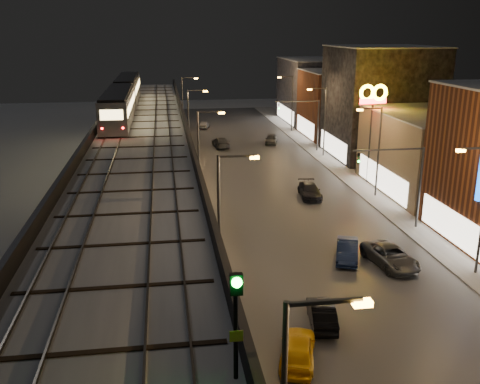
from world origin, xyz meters
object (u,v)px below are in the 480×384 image
car_taxi (298,350)px  car_mid_dark (221,143)px  car_onc_red (271,139)px  car_far_white (204,125)px  rail_signal (236,306)px  car_onc_white (310,191)px  car_near_white (322,315)px  car_onc_silver (347,251)px  subway_train (124,96)px  car_onc_dark (390,257)px

car_taxi → car_mid_dark: car_taxi is taller
car_taxi → car_onc_red: size_ratio=1.06×
car_far_white → car_mid_dark: bearing=106.8°
rail_signal → car_onc_white: size_ratio=0.70×
car_near_white → car_taxi: bearing=64.6°
car_onc_silver → car_onc_red: 41.22m
subway_train → car_near_white: 43.84m
car_near_white → car_onc_red: bearing=-89.5°
car_near_white → car_far_white: size_ratio=1.05×
car_onc_dark → car_onc_red: size_ratio=1.28×
car_near_white → car_mid_dark: size_ratio=0.83×
car_taxi → car_onc_silver: bearing=-102.5°
car_mid_dark → car_onc_red: car_mid_dark is taller
car_onc_dark → car_onc_silver: bearing=142.8°
car_taxi → car_mid_dark: size_ratio=0.90×
car_onc_white → car_onc_red: (1.38, 26.11, -0.01)m
car_near_white → car_mid_dark: bearing=-80.7°
rail_signal → car_mid_dark: (6.22, 61.42, -8.30)m
rail_signal → car_onc_red: 64.72m
car_mid_dark → car_far_white: 15.45m
car_mid_dark → car_onc_white: bearing=99.2°
car_onc_silver → car_taxi: bearing=-100.4°
car_mid_dark → car_onc_white: 25.62m
car_mid_dark → car_onc_dark: car_onc_dark is taller
car_onc_silver → car_onc_dark: (2.70, -1.44, 0.01)m
car_onc_dark → rail_signal: bearing=-133.7°
car_far_white → subway_train: bearing=75.7°
car_taxi → car_far_white: bearing=-73.5°
subway_train → car_taxi: (10.87, -44.43, -7.57)m
car_far_white → car_taxi: bearing=102.2°
car_mid_dark → car_onc_dark: 42.00m
car_mid_dark → car_onc_dark: size_ratio=0.92×
subway_train → car_onc_dark: size_ratio=6.74×
rail_signal → car_mid_dark: rail_signal is taller
car_near_white → car_mid_dark: 48.28m
rail_signal → car_onc_red: bearing=77.6°
subway_train → car_onc_dark: 40.41m
car_near_white → car_onc_white: size_ratio=0.83×
rail_signal → car_mid_dark: bearing=84.2°
car_taxi → car_far_white: size_ratio=1.14×
subway_train → car_onc_white: bearing=-43.2°
car_mid_dark → car_onc_white: size_ratio=0.99×
car_taxi → car_onc_red: bearing=-83.0°
rail_signal → car_onc_white: bearing=71.2°
subway_train → rail_signal: 54.66m
car_onc_red → subway_train: bearing=-141.6°
rail_signal → car_onc_red: (13.81, 62.68, -8.30)m
car_far_white → car_onc_white: 40.92m
car_far_white → car_onc_dark: 57.38m
car_onc_silver → car_onc_white: car_onc_silver is taller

